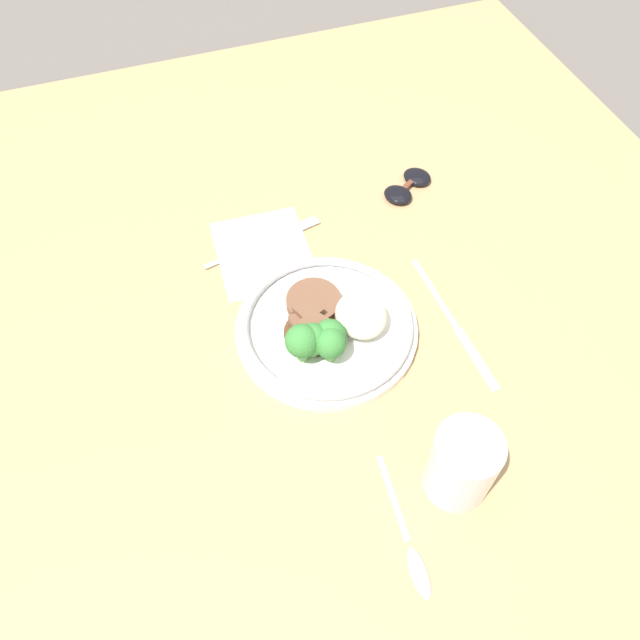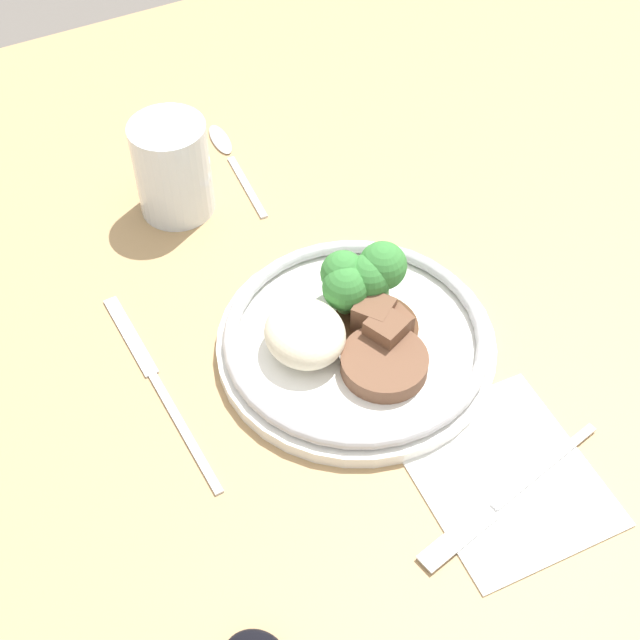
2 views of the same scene
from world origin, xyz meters
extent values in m
plane|color=#5B5651|center=(0.00, 0.00, 0.00)|extent=(8.00, 8.00, 0.00)
cube|color=tan|center=(0.00, 0.00, 0.02)|extent=(1.30, 1.25, 0.04)
cube|color=white|center=(-0.12, -0.05, 0.04)|extent=(0.16, 0.14, 0.00)
cylinder|color=white|center=(0.05, -0.01, 0.05)|extent=(0.24, 0.24, 0.01)
torus|color=#B2B2B7|center=(0.05, -0.01, 0.06)|extent=(0.22, 0.22, 0.01)
ellipsoid|color=beige|center=(0.06, 0.04, 0.07)|extent=(0.07, 0.07, 0.04)
cylinder|color=brown|center=(0.01, -0.01, 0.06)|extent=(0.07, 0.07, 0.02)
cylinder|color=#51331E|center=(0.05, -0.03, 0.05)|extent=(0.07, 0.07, 0.00)
cube|color=brown|center=(0.05, -0.03, 0.07)|extent=(0.04, 0.04, 0.03)
cube|color=brown|center=(0.03, -0.03, 0.07)|extent=(0.04, 0.04, 0.03)
cube|color=brown|center=(0.04, -0.04, 0.06)|extent=(0.02, 0.02, 0.02)
cylinder|color=#669E51|center=(0.08, -0.01, 0.06)|extent=(0.01, 0.01, 0.01)
sphere|color=#387F38|center=(0.08, -0.01, 0.08)|extent=(0.04, 0.04, 0.04)
cylinder|color=#669E51|center=(0.09, -0.02, 0.06)|extent=(0.01, 0.01, 0.02)
sphere|color=#387F38|center=(0.09, -0.02, 0.09)|extent=(0.04, 0.04, 0.04)
cylinder|color=#669E51|center=(0.08, -0.04, 0.06)|extent=(0.01, 0.01, 0.02)
sphere|color=#387F38|center=(0.08, -0.04, 0.08)|extent=(0.04, 0.04, 0.04)
cylinder|color=#669E51|center=(0.08, -0.05, 0.06)|extent=(0.01, 0.01, 0.02)
sphere|color=#387F38|center=(0.08, -0.05, 0.09)|extent=(0.04, 0.04, 0.04)
cylinder|color=#F4AD19|center=(0.29, 0.06, 0.08)|extent=(0.06, 0.06, 0.08)
cylinder|color=silver|center=(0.29, 0.06, 0.09)|extent=(0.07, 0.07, 0.10)
cube|color=silver|center=(-0.12, -0.08, 0.04)|extent=(0.03, 0.11, 0.00)
cube|color=silver|center=(-0.14, 0.02, 0.04)|extent=(0.03, 0.07, 0.00)
cube|color=silver|center=(0.04, 0.15, 0.04)|extent=(0.13, 0.01, 0.00)
cube|color=silver|center=(0.15, 0.16, 0.04)|extent=(0.10, 0.02, 0.00)
cube|color=silver|center=(0.28, -0.01, 0.04)|extent=(0.10, 0.02, 0.00)
ellipsoid|color=silver|center=(0.36, -0.02, 0.04)|extent=(0.05, 0.02, 0.01)
ellipsoid|color=black|center=(-0.16, 0.18, 0.05)|extent=(0.06, 0.06, 0.01)
ellipsoid|color=black|center=(-0.18, 0.23, 0.05)|extent=(0.06, 0.06, 0.01)
cube|color=brown|center=(-0.17, 0.20, 0.05)|extent=(0.02, 0.02, 0.00)
camera|label=1|loc=(0.48, -0.17, 0.71)|focal=35.00mm
camera|label=2|loc=(-0.36, 0.24, 0.63)|focal=50.00mm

